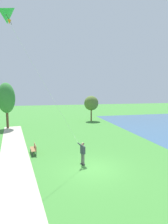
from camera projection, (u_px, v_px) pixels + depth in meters
ground_plane at (92, 169)px, 13.01m from camera, size 120.00×120.00×0.00m
walkway_path at (15, 165)px, 13.65m from camera, size 7.34×31.98×0.02m
person_kite_flyer at (83, 151)px, 13.65m from camera, size 0.63×0.49×1.83m
flying_kite at (15, 18)px, 9.94m from camera, size 4.37×2.41×8.42m
park_bench_near_walkway at (34, 148)px, 16.06m from camera, size 0.67×1.55×0.88m
tree_behind_path at (91, 103)px, 33.50m from camera, size 2.71×2.32×4.77m
tree_lakeside_near at (6, 98)px, 26.63m from camera, size 2.51×2.80×6.93m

